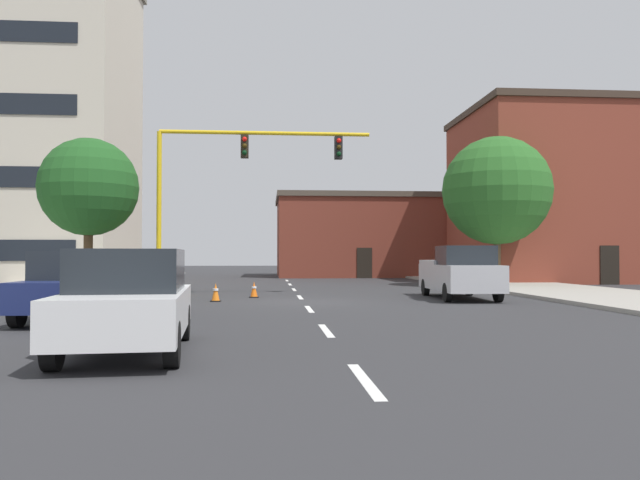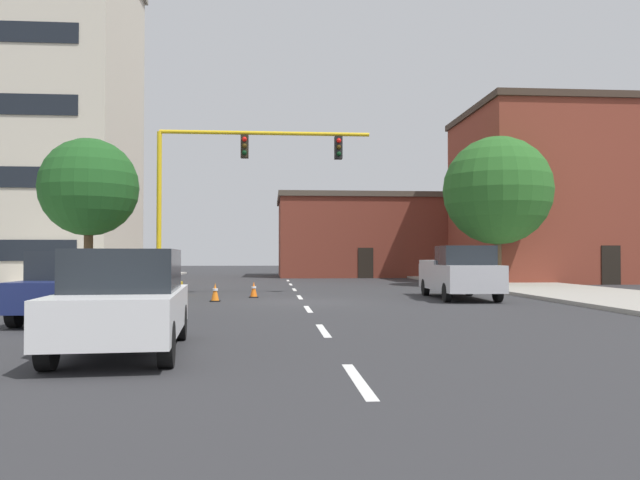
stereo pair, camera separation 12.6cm
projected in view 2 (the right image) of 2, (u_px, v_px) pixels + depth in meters
The scene contains 20 objects.
ground_plane at pixel (303, 302), 22.19m from camera, with size 160.00×160.00×0.00m, color #2D2D30.
sidewalk_left at pixel (41, 289), 29.25m from camera, with size 6.00×56.00×0.14m, color #B2ADA3.
sidewalk_right at pixel (532, 287), 31.09m from camera, with size 6.00×56.00×0.14m, color #9E998E.
lane_stripe_seg_0 at pixel (358, 380), 8.24m from camera, with size 0.16×2.40×0.01m, color silver.
lane_stripe_seg_1 at pixel (323, 330), 13.72m from camera, with size 0.16×2.40×0.01m, color silver.
lane_stripe_seg_2 at pixel (308, 309), 19.20m from camera, with size 0.16×2.40×0.01m, color silver.
lane_stripe_seg_3 at pixel (300, 297), 24.69m from camera, with size 0.16×2.40×0.01m, color silver.
lane_stripe_seg_4 at pixel (294, 290), 30.17m from camera, with size 0.16×2.40×0.01m, color silver.
lane_stripe_seg_5 at pixel (291, 284), 35.65m from camera, with size 0.16×2.40×0.01m, color silver.
lane_stripe_seg_6 at pixel (288, 281), 41.13m from camera, with size 0.16×2.40×0.01m, color silver.
building_brick_center at pixel (357, 236), 50.39m from camera, with size 12.59×9.92×6.32m.
building_row_right at pixel (567, 196), 40.52m from camera, with size 12.99×10.52×10.94m.
traffic_signal_gantry at pixel (190, 240), 26.01m from camera, with size 9.63×1.20×6.83m.
tree_left_near at pixel (89, 188), 25.45m from camera, with size 3.94×3.94×6.36m.
tree_right_mid at pixel (498, 191), 33.34m from camera, with size 5.72×5.72×7.93m.
pickup_truck_silver at pixel (459, 273), 23.86m from camera, with size 2.22×5.48×1.99m.
sedan_navy_near_left at pixel (76, 285), 15.90m from camera, with size 2.00×4.56×1.74m.
sedan_white_mid_left at pixel (124, 300), 10.61m from camera, with size 2.18×4.63×1.74m.
traffic_cone_roadside_a at pixel (215, 292), 22.40m from camera, with size 0.36×0.36×0.66m.
traffic_cone_roadside_b at pixel (254, 290), 24.51m from camera, with size 0.36×0.36×0.62m.
Camera 2 is at (-1.15, -22.22, 1.63)m, focal length 35.46 mm.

